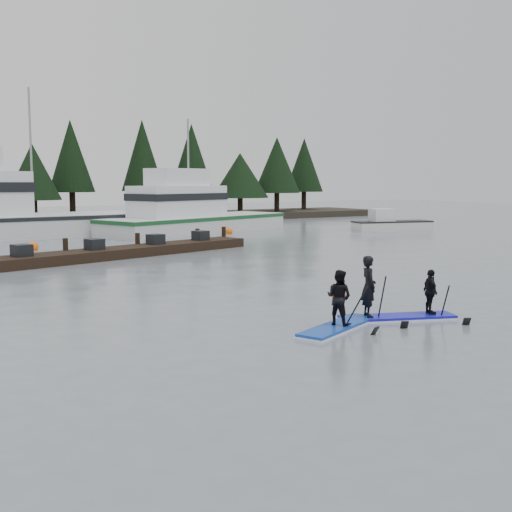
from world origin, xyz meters
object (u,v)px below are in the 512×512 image
paddleboard_duo (395,297)px  paddleboard_solo (339,307)px  floating_dock (131,251)px  fishing_boat_medium (192,224)px

paddleboard_duo → paddleboard_solo: bearing=-156.9°
paddleboard_solo → paddleboard_duo: (1.91, 0.06, 0.05)m
paddleboard_duo → floating_dock: bearing=113.4°
paddleboard_duo → fishing_boat_medium: bearing=95.2°
floating_dock → paddleboard_solo: 17.17m
floating_dock → paddleboard_duo: (0.57, -17.06, 0.36)m
paddleboard_solo → paddleboard_duo: size_ratio=0.95×
fishing_boat_medium → paddleboard_solo: bearing=-128.3°
paddleboard_solo → fishing_boat_medium: bearing=47.6°
fishing_boat_medium → paddleboard_duo: fishing_boat_medium is taller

